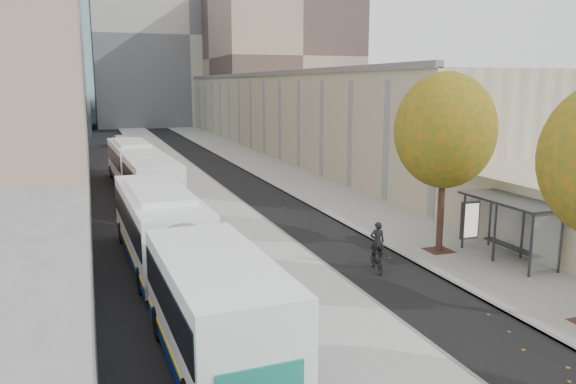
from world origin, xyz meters
name	(u,v)px	position (x,y,z in m)	size (l,w,h in m)	color
bus_platform	(183,180)	(-3.88, 35.00, 0.07)	(4.25, 150.00, 0.15)	#ADADAD
sidewalk	(284,175)	(4.12, 35.00, 0.04)	(4.75, 150.00, 0.08)	gray
building_tan	(293,108)	(15.50, 64.00, 4.00)	(18.00, 92.00, 8.00)	#AA9A88
building_far_block	(181,39)	(6.00, 96.00, 15.00)	(30.00, 18.00, 30.00)	#ACA99D
bus_shelter	(515,209)	(5.69, 10.96, 2.19)	(1.90, 4.40, 2.53)	#383A3F
tree_c	(445,131)	(3.60, 13.00, 5.25)	(4.20, 4.20, 7.28)	black
bus_near	(177,251)	(-7.76, 11.73, 1.59)	(3.21, 17.54, 2.91)	white
bus_far	(140,169)	(-7.36, 30.98, 1.60)	(3.38, 17.70, 2.93)	white
cyclist	(377,253)	(-0.13, 11.68, 0.73)	(0.75, 1.60, 1.97)	black
distant_car	(120,141)	(-7.07, 60.23, 0.73)	(1.73, 4.29, 1.46)	silver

